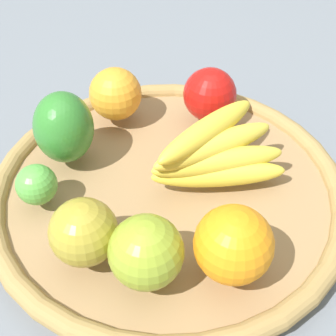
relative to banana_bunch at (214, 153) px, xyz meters
The scene contains 10 objects.
ground_plane 0.10m from the banana_bunch, 111.93° to the left, with size 2.40×2.40×0.00m, color slate.
basket 0.08m from the banana_bunch, 111.93° to the left, with size 0.47×0.47×0.04m.
banana_bunch is the anchor object (origin of this frame).
orange_0 0.19m from the banana_bunch, 60.05° to the left, with size 0.08×0.08×0.08m, color orange.
lime_0 0.22m from the banana_bunch, 115.25° to the left, with size 0.05×0.05×0.05m, color #57AC42.
apple_0 0.13m from the banana_bunch, 13.01° to the left, with size 0.08×0.08×0.08m, color red.
orange_1 0.15m from the banana_bunch, 162.50° to the right, with size 0.08×0.08×0.08m, color orange.
bell_pepper 0.20m from the banana_bunch, 92.76° to the left, with size 0.08×0.08×0.10m, color #327E2D.
apple_1 0.19m from the banana_bunch, 144.57° to the left, with size 0.07×0.07×0.07m, color #A5922E.
apple_2 0.17m from the banana_bunch, 166.36° to the left, with size 0.08×0.08×0.08m, color #8DA22C.
Camera 1 is at (-0.42, -0.10, 0.46)m, focal length 49.77 mm.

